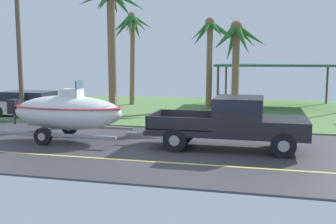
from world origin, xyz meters
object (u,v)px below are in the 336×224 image
(palm_tree_far_right, at_px, (236,48))
(utility_pole, at_px, (19,40))
(pickup_truck_towing, at_px, (237,120))
(palm_tree_mid, at_px, (131,32))
(palm_tree_near_left, at_px, (112,20))
(carport_awning, at_px, (276,66))
(palm_tree_near_right, at_px, (211,41))
(parked_sedan_near, at_px, (32,104))
(boat_on_trailer, at_px, (67,112))

(palm_tree_far_right, bearing_deg, utility_pole, -169.61)
(pickup_truck_towing, distance_m, palm_tree_mid, 14.97)
(palm_tree_near_left, relative_size, palm_tree_far_right, 1.35)
(carport_awning, height_order, palm_tree_far_right, palm_tree_far_right)
(pickup_truck_towing, distance_m, palm_tree_near_right, 12.05)
(palm_tree_near_right, relative_size, utility_pole, 0.73)
(palm_tree_far_right, height_order, utility_pole, utility_pole)
(carport_awning, distance_m, palm_tree_far_right, 7.19)
(parked_sedan_near, relative_size, carport_awning, 0.61)
(utility_pole, bearing_deg, parked_sedan_near, 98.13)
(palm_tree_near_left, xyz_separation_m, palm_tree_near_right, (3.86, 6.77, -0.70))
(palm_tree_near_left, distance_m, palm_tree_near_right, 7.82)
(utility_pole, bearing_deg, palm_tree_near_left, 3.96)
(boat_on_trailer, height_order, parked_sedan_near, boat_on_trailer)
(carport_awning, height_order, utility_pole, utility_pole)
(parked_sedan_near, bearing_deg, palm_tree_near_left, -8.80)
(parked_sedan_near, relative_size, palm_tree_mid, 0.73)
(palm_tree_near_right, relative_size, palm_tree_mid, 0.91)
(carport_awning, relative_size, palm_tree_mid, 1.19)
(pickup_truck_towing, distance_m, utility_pole, 12.43)
(palm_tree_mid, height_order, palm_tree_far_right, palm_tree_mid)
(pickup_truck_towing, height_order, palm_tree_near_right, palm_tree_near_right)
(parked_sedan_near, xyz_separation_m, palm_tree_near_left, (5.10, -0.79, 4.29))
(parked_sedan_near, xyz_separation_m, utility_pole, (0.16, -1.13, 3.39))
(pickup_truck_towing, relative_size, utility_pole, 0.71)
(boat_on_trailer, distance_m, palm_tree_far_right, 8.91)
(boat_on_trailer, height_order, carport_awning, carport_awning)
(carport_awning, xyz_separation_m, palm_tree_far_right, (-2.12, -6.80, 0.98))
(boat_on_trailer, height_order, palm_tree_near_right, palm_tree_near_right)
(carport_awning, bearing_deg, palm_tree_near_right, -157.68)
(pickup_truck_towing, distance_m, carport_awning, 13.18)
(palm_tree_near_right, distance_m, palm_tree_far_right, 5.52)
(palm_tree_near_right, distance_m, utility_pole, 11.31)
(boat_on_trailer, distance_m, palm_tree_mid, 12.70)
(boat_on_trailer, xyz_separation_m, parked_sedan_near, (-4.99, 5.35, -0.42))
(parked_sedan_near, distance_m, carport_awning, 15.20)
(boat_on_trailer, bearing_deg, pickup_truck_towing, 0.00)
(palm_tree_mid, relative_size, palm_tree_far_right, 1.25)
(parked_sedan_near, bearing_deg, palm_tree_far_right, 4.38)
(pickup_truck_towing, xyz_separation_m, palm_tree_near_right, (-2.50, 11.33, 3.25))
(boat_on_trailer, xyz_separation_m, utility_pole, (-4.83, 4.22, 2.96))
(parked_sedan_near, height_order, utility_pole, utility_pole)
(palm_tree_near_right, bearing_deg, carport_awning, 22.32)
(palm_tree_near_left, bearing_deg, boat_on_trailer, -91.35)
(carport_awning, bearing_deg, parked_sedan_near, -149.55)
(palm_tree_mid, xyz_separation_m, utility_pole, (-3.25, -7.79, -0.83))
(boat_on_trailer, bearing_deg, palm_tree_mid, 97.47)
(palm_tree_near_left, xyz_separation_m, palm_tree_far_right, (5.77, 1.62, -1.30))
(pickup_truck_towing, xyz_separation_m, palm_tree_far_right, (-0.59, 6.19, 2.65))
(palm_tree_near_right, height_order, palm_tree_mid, palm_tree_mid)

